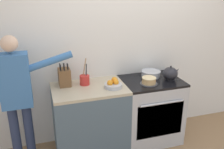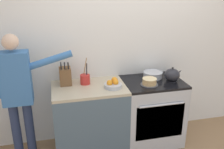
# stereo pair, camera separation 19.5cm
# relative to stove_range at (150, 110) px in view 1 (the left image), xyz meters

# --- Properties ---
(wall_back) EXTENTS (8.00, 0.04, 2.60)m
(wall_back) POSITION_rel_stove_range_xyz_m (-0.23, 0.33, 0.85)
(wall_back) COLOR silver
(wall_back) RESTS_ON ground_plane
(counter_cabinet) EXTENTS (0.92, 0.62, 0.90)m
(counter_cabinet) POSITION_rel_stove_range_xyz_m (-0.85, 0.00, -0.00)
(counter_cabinet) COLOR #4C6070
(counter_cabinet) RESTS_ON ground_plane
(stove_range) EXTENTS (0.78, 0.65, 0.90)m
(stove_range) POSITION_rel_stove_range_xyz_m (0.00, 0.00, 0.00)
(stove_range) COLOR #B7BABF
(stove_range) RESTS_ON ground_plane
(layer_cake) EXTENTS (0.22, 0.22, 0.09)m
(layer_cake) POSITION_rel_stove_range_xyz_m (-0.10, -0.11, 0.49)
(layer_cake) COLOR #4C4C51
(layer_cake) RESTS_ON stove_range
(tea_kettle) EXTENTS (0.24, 0.20, 0.19)m
(tea_kettle) POSITION_rel_stove_range_xyz_m (0.24, -0.05, 0.53)
(tea_kettle) COLOR #232328
(tea_kettle) RESTS_ON stove_range
(mixing_bowl) EXTENTS (0.27, 0.27, 0.09)m
(mixing_bowl) POSITION_rel_stove_range_xyz_m (0.04, 0.12, 0.49)
(mixing_bowl) COLOR #B7BABF
(mixing_bowl) RESTS_ON stove_range
(knife_block) EXTENTS (0.14, 0.18, 0.30)m
(knife_block) POSITION_rel_stove_range_xyz_m (-1.13, 0.16, 0.56)
(knife_block) COLOR brown
(knife_block) RESTS_ON counter_cabinet
(utensil_crock) EXTENTS (0.12, 0.12, 0.34)m
(utensil_crock) POSITION_rel_stove_range_xyz_m (-0.88, 0.11, 0.52)
(utensil_crock) COLOR red
(utensil_crock) RESTS_ON counter_cabinet
(fruit_bowl) EXTENTS (0.22, 0.22, 0.11)m
(fruit_bowl) POSITION_rel_stove_range_xyz_m (-0.56, -0.08, 0.49)
(fruit_bowl) COLOR #B7BABF
(fruit_bowl) RESTS_ON counter_cabinet
(person_baker) EXTENTS (0.92, 0.20, 1.60)m
(person_baker) POSITION_rel_stove_range_xyz_m (-1.69, 0.02, 0.50)
(person_baker) COLOR #283351
(person_baker) RESTS_ON ground_plane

